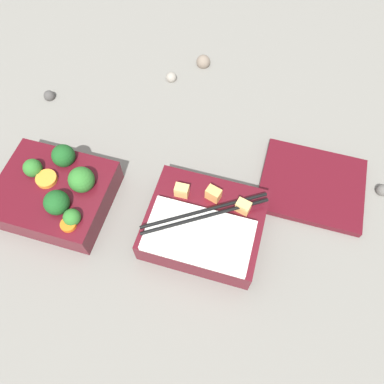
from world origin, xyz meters
TOP-DOWN VIEW (x-y plane):
  - ground_plane at (0.00, 0.00)m, footprint 3.00×3.00m
  - bento_tray_vegetable at (-0.12, -0.02)m, footprint 0.17×0.15m
  - bento_tray_rice at (0.12, -0.01)m, footprint 0.17×0.15m
  - bento_lid at (0.27, 0.12)m, footprint 0.17×0.15m
  - pebble_0 at (0.02, 0.36)m, footprint 0.03×0.03m
  - pebble_1 at (-0.03, 0.30)m, footprint 0.02×0.02m
  - pebble_2 at (-0.25, 0.18)m, footprint 0.02×0.02m
  - pebble_3 at (0.39, 0.15)m, footprint 0.02×0.02m

SIDE VIEW (x-z plane):
  - ground_plane at x=0.00m, z-range 0.00..0.00m
  - pebble_3 at x=0.39m, z-range -0.01..0.02m
  - pebble_2 at x=-0.25m, z-range -0.01..0.02m
  - pebble_1 at x=-0.03m, z-range -0.01..0.02m
  - bento_lid at x=0.27m, z-range 0.00..0.01m
  - pebble_0 at x=0.02m, z-range -0.01..0.02m
  - bento_tray_rice at x=0.12m, z-range -0.01..0.06m
  - bento_tray_vegetable at x=-0.12m, z-range -0.01..0.07m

